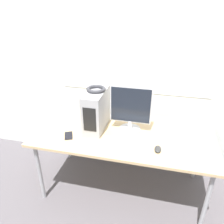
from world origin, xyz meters
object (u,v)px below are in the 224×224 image
at_px(monitor_main, 131,109).
at_px(keyboard, 125,144).
at_px(pc_tower, 97,109).
at_px(headphones, 96,89).
at_px(cell_phone, 69,136).
at_px(mouse, 158,149).

distance_m(monitor_main, keyboard, 0.36).
bearing_deg(pc_tower, headphones, 90.00).
xyz_separation_m(monitor_main, keyboard, (-0.00, -0.27, -0.24)).
bearing_deg(headphones, cell_phone, -132.13).
distance_m(pc_tower, monitor_main, 0.35).
relative_size(headphones, mouse, 1.81).
bearing_deg(cell_phone, keyboard, -25.00).
height_order(pc_tower, monitor_main, monitor_main).
xyz_separation_m(keyboard, cell_phone, (-0.58, 0.01, -0.01)).
bearing_deg(pc_tower, mouse, -23.17).
xyz_separation_m(pc_tower, headphones, (0.00, 0.00, 0.22)).
height_order(headphones, keyboard, headphones).
distance_m(pc_tower, headphones, 0.22).
height_order(keyboard, cell_phone, keyboard).
height_order(pc_tower, keyboard, pc_tower).
relative_size(headphones, monitor_main, 0.40).
relative_size(pc_tower, cell_phone, 2.92).
xyz_separation_m(mouse, cell_phone, (-0.88, 0.03, -0.01)).
distance_m(monitor_main, cell_phone, 0.68).
relative_size(keyboard, cell_phone, 2.72).
distance_m(keyboard, cell_phone, 0.58).
xyz_separation_m(pc_tower, keyboard, (0.35, -0.26, -0.20)).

